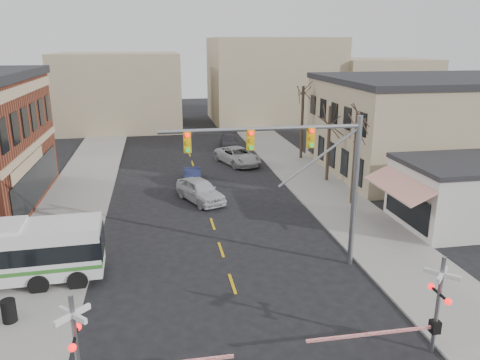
% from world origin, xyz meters
% --- Properties ---
extents(ground, '(160.00, 160.00, 0.00)m').
position_xyz_m(ground, '(0.00, 0.00, 0.00)').
color(ground, black).
rests_on(ground, ground).
extents(sidewalk_west, '(5.00, 60.00, 0.12)m').
position_xyz_m(sidewalk_west, '(-9.50, 20.00, 0.06)').
color(sidewalk_west, gray).
rests_on(sidewalk_west, ground).
extents(sidewalk_east, '(5.00, 60.00, 0.12)m').
position_xyz_m(sidewalk_east, '(9.50, 20.00, 0.06)').
color(sidewalk_east, gray).
rests_on(sidewalk_east, ground).
extents(tan_building, '(20.30, 15.30, 8.50)m').
position_xyz_m(tan_building, '(22.00, 20.00, 4.26)').
color(tan_building, tan).
rests_on(tan_building, ground).
extents(awning_shop, '(9.74, 6.20, 4.30)m').
position_xyz_m(awning_shop, '(15.97, 7.00, 2.16)').
color(awning_shop, beige).
rests_on(awning_shop, ground).
extents(tree_east_a, '(0.28, 0.28, 6.75)m').
position_xyz_m(tree_east_a, '(10.50, 12.00, 3.50)').
color(tree_east_a, '#382B21').
rests_on(tree_east_a, sidewalk_east).
extents(tree_east_b, '(0.28, 0.28, 6.30)m').
position_xyz_m(tree_east_b, '(10.80, 18.00, 3.27)').
color(tree_east_b, '#382B21').
rests_on(tree_east_b, sidewalk_east).
extents(tree_east_c, '(0.28, 0.28, 7.20)m').
position_xyz_m(tree_east_c, '(11.00, 26.00, 3.72)').
color(tree_east_c, '#382B21').
rests_on(tree_east_c, sidewalk_east).
extents(traffic_signal_mast, '(9.98, 0.30, 8.00)m').
position_xyz_m(traffic_signal_mast, '(3.83, 3.06, 5.74)').
color(traffic_signal_mast, gray).
rests_on(traffic_signal_mast, ground).
extents(rr_crossing_west, '(5.60, 1.36, 4.00)m').
position_xyz_m(rr_crossing_west, '(-5.75, -4.88, 1.97)').
color(rr_crossing_west, gray).
rests_on(rr_crossing_west, ground).
extents(rr_crossing_east, '(5.60, 1.36, 4.00)m').
position_xyz_m(rr_crossing_east, '(6.31, -4.53, 1.97)').
color(rr_crossing_east, gray).
rests_on(rr_crossing_east, ground).
extents(trash_bin, '(0.60, 0.60, 1.00)m').
position_xyz_m(trash_bin, '(-9.80, 0.33, 0.62)').
color(trash_bin, black).
rests_on(trash_bin, sidewalk_west).
extents(car_a, '(3.81, 5.40, 1.71)m').
position_xyz_m(car_a, '(-0.33, 14.70, 0.85)').
color(car_a, silver).
rests_on(car_a, ground).
extents(car_b, '(1.66, 4.11, 1.33)m').
position_xyz_m(car_b, '(-0.51, 19.90, 0.66)').
color(car_b, '#181E3D').
rests_on(car_b, ground).
extents(car_c, '(4.40, 6.36, 1.61)m').
position_xyz_m(car_c, '(4.34, 25.10, 0.81)').
color(car_c, '#B2B2B2').
rests_on(car_c, ground).
extents(car_d, '(2.33, 4.89, 1.37)m').
position_xyz_m(car_d, '(4.69, 32.73, 0.69)').
color(car_d, '#3F3F44').
rests_on(car_d, ground).
extents(pedestrian_near, '(0.54, 0.74, 1.88)m').
position_xyz_m(pedestrian_near, '(-7.85, 4.65, 1.06)').
color(pedestrian_near, '#665B51').
rests_on(pedestrian_near, sidewalk_west).
extents(pedestrian_far, '(1.05, 1.00, 1.71)m').
position_xyz_m(pedestrian_far, '(-11.25, 6.76, 0.97)').
color(pedestrian_far, '#374160').
rests_on(pedestrian_far, sidewalk_west).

